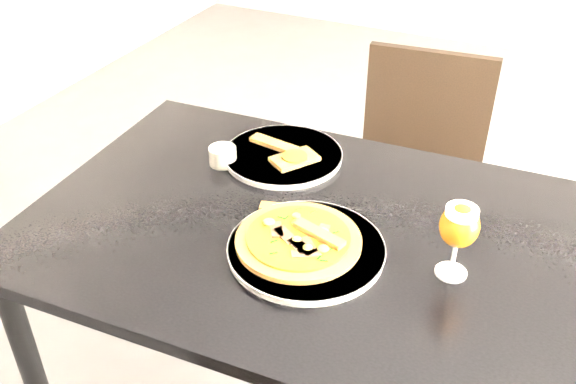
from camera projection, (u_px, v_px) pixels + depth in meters
The scene contains 9 objects.
dining_table at pixel (310, 258), 1.40m from camera, with size 1.23×0.85×0.75m.
chair_far at pixel (413, 184), 1.98m from camera, with size 0.43×0.43×0.87m.
plate_main at pixel (306, 249), 1.27m from camera, with size 0.31×0.31×0.02m, color white.
pizza at pixel (299, 239), 1.27m from camera, with size 0.25×0.25×0.03m.
plate_second at pixel (283, 156), 1.58m from camera, with size 0.29×0.29×0.02m, color white.
crust_scraps at pixel (288, 154), 1.56m from camera, with size 0.20×0.13×0.02m.
loose_crust at pixel (287, 209), 1.39m from camera, with size 0.12×0.03×0.01m, color #A45C27.
sauce_cup at pixel (223, 155), 1.55m from camera, with size 0.07×0.07×0.04m.
beer_glass at pixel (459, 227), 1.16m from camera, with size 0.07×0.07×0.16m.
Camera 1 is at (0.09, -1.21, 1.57)m, focal length 40.00 mm.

